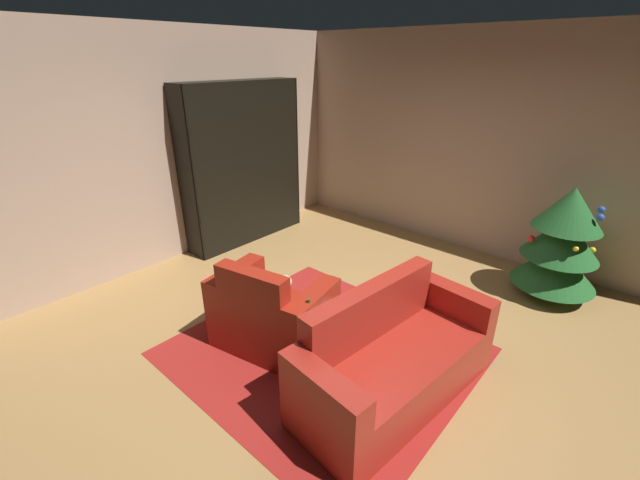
% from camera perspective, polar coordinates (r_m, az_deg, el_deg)
% --- Properties ---
extents(ground_plane, '(6.71, 6.71, 0.00)m').
position_cam_1_polar(ground_plane, '(3.96, 4.19, -13.59)').
color(ground_plane, '#9F7643').
extents(wall_back, '(5.71, 0.06, 2.78)m').
position_cam_1_polar(wall_back, '(5.64, 22.02, 11.98)').
color(wall_back, tan).
rests_on(wall_back, ground).
extents(wall_left, '(0.06, 5.47, 2.78)m').
position_cam_1_polar(wall_left, '(5.42, -20.29, 11.78)').
color(wall_left, tan).
rests_on(wall_left, ground).
extents(area_rug, '(2.40, 2.21, 0.01)m').
position_cam_1_polar(area_rug, '(3.81, 0.41, -15.28)').
color(area_rug, maroon).
rests_on(area_rug, ground).
extents(bookshelf_unit, '(0.38, 1.78, 2.16)m').
position_cam_1_polar(bookshelf_unit, '(5.83, -9.71, 10.23)').
color(bookshelf_unit, black).
rests_on(bookshelf_unit, ground).
extents(armchair_red, '(1.12, 0.85, 0.88)m').
position_cam_1_polar(armchair_red, '(3.73, -6.80, -10.47)').
color(armchair_red, maroon).
rests_on(armchair_red, ground).
extents(couch_red, '(0.89, 1.75, 0.86)m').
position_cam_1_polar(couch_red, '(3.30, 10.05, -16.35)').
color(couch_red, maroon).
rests_on(couch_red, ground).
extents(coffee_table, '(0.61, 0.61, 0.44)m').
position_cam_1_polar(coffee_table, '(3.45, 1.07, -11.89)').
color(coffee_table, black).
rests_on(coffee_table, ground).
extents(book_stack_on_table, '(0.19, 0.17, 0.09)m').
position_cam_1_polar(book_stack_on_table, '(3.40, 1.18, -10.67)').
color(book_stack_on_table, red).
rests_on(book_stack_on_table, coffee_table).
extents(bottle_on_table, '(0.07, 0.07, 0.26)m').
position_cam_1_polar(bottle_on_table, '(3.31, -1.57, -10.52)').
color(bottle_on_table, '#23521F').
rests_on(bottle_on_table, coffee_table).
extents(decorated_tree, '(0.86, 0.86, 1.24)m').
position_cam_1_polar(decorated_tree, '(5.00, 30.72, -0.25)').
color(decorated_tree, brown).
rests_on(decorated_tree, ground).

